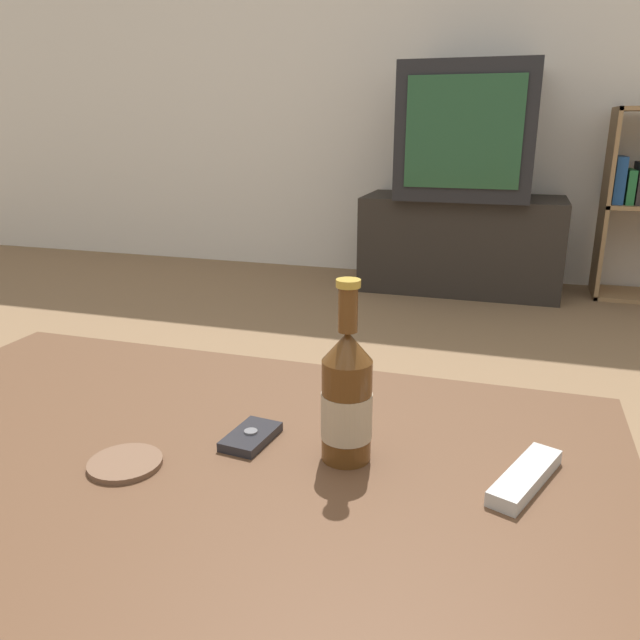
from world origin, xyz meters
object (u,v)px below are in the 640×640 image
at_px(television, 469,132).
at_px(cell_phone, 251,437).
at_px(beer_bottle, 347,398).
at_px(remote_control, 525,477).
at_px(tv_stand, 461,244).

relative_size(television, cell_phone, 6.42).
bearing_deg(television, cell_phone, -91.51).
relative_size(beer_bottle, remote_control, 1.57).
xyz_separation_m(television, cell_phone, (-0.07, -2.65, -0.40)).
bearing_deg(television, beer_bottle, -88.35).
relative_size(television, remote_control, 4.00).
distance_m(cell_phone, remote_control, 0.39).
relative_size(beer_bottle, cell_phone, 2.51).
relative_size(tv_stand, remote_control, 6.32).
bearing_deg(tv_stand, cell_phone, -91.51).
bearing_deg(remote_control, tv_stand, 118.08).
relative_size(television, beer_bottle, 2.56).
distance_m(beer_bottle, remote_control, 0.25).
relative_size(tv_stand, cell_phone, 10.12).
relative_size(tv_stand, television, 1.58).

